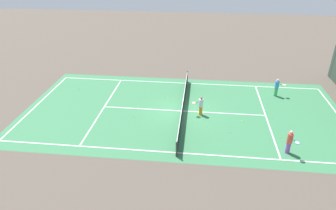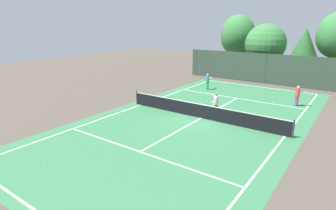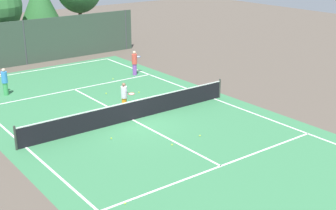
% 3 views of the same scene
% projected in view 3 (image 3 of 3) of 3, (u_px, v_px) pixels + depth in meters
% --- Properties ---
extents(ground_plane, '(80.00, 80.00, 0.00)m').
position_uv_depth(ground_plane, '(133.00, 120.00, 23.37)').
color(ground_plane, brown).
extents(court_surface, '(13.00, 25.00, 0.01)m').
position_uv_depth(court_surface, '(133.00, 120.00, 23.37)').
color(court_surface, '#387A4C').
rests_on(court_surface, ground_plane).
extents(tennis_net, '(11.90, 0.10, 1.10)m').
position_uv_depth(tennis_net, '(132.00, 110.00, 23.20)').
color(tennis_net, '#333833').
rests_on(tennis_net, ground_plane).
extents(perimeter_fence, '(18.00, 0.12, 3.20)m').
position_uv_depth(perimeter_fence, '(25.00, 43.00, 33.38)').
color(perimeter_fence, '#384C3D').
rests_on(perimeter_fence, ground_plane).
extents(player_0, '(0.89, 0.70, 1.63)m').
position_uv_depth(player_0, '(135.00, 63.00, 31.00)').
color(player_0, purple).
rests_on(player_0, ground_plane).
extents(player_1, '(0.46, 0.91, 1.53)m').
position_uv_depth(player_1, '(124.00, 97.00, 24.38)').
color(player_1, orange).
rests_on(player_1, ground_plane).
extents(player_2, '(0.40, 0.92, 1.59)m').
position_uv_depth(player_2, '(5.00, 81.00, 26.91)').
color(player_2, '#3FA559').
rests_on(player_2, ground_plane).
extents(tennis_ball_0, '(0.07, 0.07, 0.07)m').
position_uv_depth(tennis_ball_0, '(139.00, 92.00, 27.54)').
color(tennis_ball_0, '#CCE533').
rests_on(tennis_ball_0, ground_plane).
extents(tennis_ball_1, '(0.07, 0.07, 0.07)m').
position_uv_depth(tennis_ball_1, '(125.00, 203.00, 15.87)').
color(tennis_ball_1, '#CCE533').
rests_on(tennis_ball_1, ground_plane).
extents(tennis_ball_2, '(0.07, 0.07, 0.07)m').
position_uv_depth(tennis_ball_2, '(200.00, 136.00, 21.39)').
color(tennis_ball_2, '#CCE533').
rests_on(tennis_ball_2, ground_plane).
extents(tennis_ball_3, '(0.07, 0.07, 0.07)m').
position_uv_depth(tennis_ball_3, '(97.00, 112.00, 24.41)').
color(tennis_ball_3, '#CCE533').
rests_on(tennis_ball_3, ground_plane).
extents(tennis_ball_4, '(0.07, 0.07, 0.07)m').
position_uv_depth(tennis_ball_4, '(111.00, 138.00, 21.11)').
color(tennis_ball_4, '#CCE533').
rests_on(tennis_ball_4, ground_plane).
extents(tennis_ball_5, '(0.07, 0.07, 0.07)m').
position_uv_depth(tennis_ball_5, '(172.00, 145.00, 20.44)').
color(tennis_ball_5, '#CCE533').
rests_on(tennis_ball_5, ground_plane).
extents(tennis_ball_6, '(0.07, 0.07, 0.07)m').
position_uv_depth(tennis_ball_6, '(100.00, 126.00, 22.50)').
color(tennis_ball_6, '#CCE533').
rests_on(tennis_ball_6, ground_plane).
extents(tennis_ball_7, '(0.07, 0.07, 0.07)m').
position_uv_depth(tennis_ball_7, '(106.00, 93.00, 27.34)').
color(tennis_ball_7, '#CCE533').
rests_on(tennis_ball_7, ground_plane).
extents(tennis_ball_9, '(0.07, 0.07, 0.07)m').
position_uv_depth(tennis_ball_9, '(113.00, 79.00, 30.24)').
color(tennis_ball_9, '#CCE533').
rests_on(tennis_ball_9, ground_plane).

